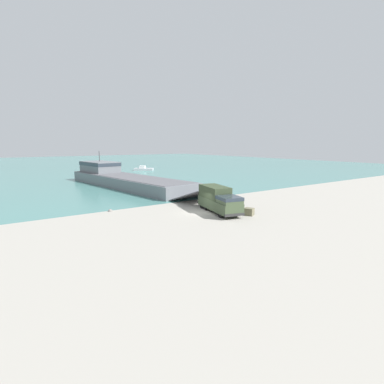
# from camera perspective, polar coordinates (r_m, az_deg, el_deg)

# --- Properties ---
(ground_plane) EXTENTS (240.00, 240.00, 0.00)m
(ground_plane) POSITION_cam_1_polar(r_m,az_deg,el_deg) (38.07, 1.16, -3.98)
(ground_plane) COLOR #9E998E
(water_surface) EXTENTS (240.00, 180.00, 0.01)m
(water_surface) POSITION_cam_1_polar(r_m,az_deg,el_deg) (129.67, -24.97, 4.54)
(water_surface) COLOR #477F7A
(water_surface) RESTS_ON ground_plane
(landing_craft) EXTENTS (12.74, 42.25, 6.96)m
(landing_craft) POSITION_cam_1_polar(r_m,az_deg,el_deg) (64.18, -13.33, 2.66)
(landing_craft) COLOR slate
(landing_craft) RESTS_ON ground_plane
(military_truck) EXTENTS (4.27, 8.39, 3.23)m
(military_truck) POSITION_cam_1_polar(r_m,az_deg,el_deg) (38.24, 5.15, -1.43)
(military_truck) COLOR #3D4C33
(military_truck) RESTS_ON ground_plane
(soldier_on_ramp) EXTENTS (0.40, 0.50, 1.67)m
(soldier_on_ramp) POSITION_cam_1_polar(r_m,az_deg,el_deg) (39.99, 8.63, -2.03)
(soldier_on_ramp) COLOR #475638
(soldier_on_ramp) RESTS_ON ground_plane
(moored_boat_a) EXTENTS (6.50, 5.76, 1.54)m
(moored_boat_a) POSITION_cam_1_polar(r_m,az_deg,el_deg) (98.76, -9.22, 4.37)
(moored_boat_a) COLOR #B7BABF
(moored_boat_a) RESTS_ON ground_plane
(cargo_crate) EXTENTS (1.26, 1.35, 0.90)m
(cargo_crate) POSITION_cam_1_polar(r_m,az_deg,el_deg) (37.35, 10.82, -3.70)
(cargo_crate) COLOR #6B664C
(cargo_crate) RESTS_ON ground_plane
(shoreline_rock_a) EXTENTS (0.59, 0.59, 0.59)m
(shoreline_rock_a) POSITION_cam_1_polar(r_m,az_deg,el_deg) (40.29, -15.29, -3.57)
(shoreline_rock_a) COLOR gray
(shoreline_rock_a) RESTS_ON ground_plane
(shoreline_rock_b) EXTENTS (1.08, 1.08, 1.08)m
(shoreline_rock_b) POSITION_cam_1_polar(r_m,az_deg,el_deg) (50.91, 6.08, -0.66)
(shoreline_rock_b) COLOR gray
(shoreline_rock_b) RESTS_ON ground_plane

